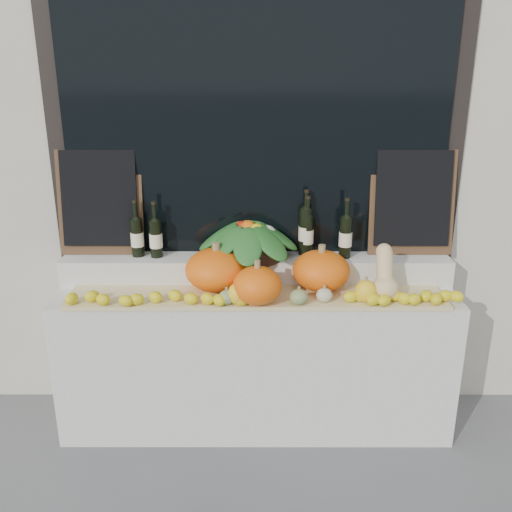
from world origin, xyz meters
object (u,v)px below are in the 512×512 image
at_px(wine_bottle_tall, 306,231).
at_px(butternut_squash, 385,277).
at_px(produce_bowl, 248,239).
at_px(pumpkin_right, 321,270).
at_px(pumpkin_left, 217,270).

bearing_deg(wine_bottle_tall, butternut_squash, -39.93).
bearing_deg(produce_bowl, pumpkin_right, -21.80).
distance_m(pumpkin_left, wine_bottle_tall, 0.59).
bearing_deg(pumpkin_left, wine_bottle_tall, 23.88).
relative_size(pumpkin_right, produce_bowl, 0.52).
distance_m(pumpkin_left, produce_bowl, 0.28).
height_order(produce_bowl, wine_bottle_tall, wine_bottle_tall).
relative_size(butternut_squash, produce_bowl, 0.47).
distance_m(butternut_squash, wine_bottle_tall, 0.56).
relative_size(pumpkin_right, wine_bottle_tall, 0.83).
bearing_deg(produce_bowl, wine_bottle_tall, 9.22).
bearing_deg(pumpkin_right, butternut_squash, -19.94).
bearing_deg(pumpkin_right, wine_bottle_tall, 108.65).
bearing_deg(pumpkin_left, produce_bowl, 44.54).
height_order(pumpkin_left, pumpkin_right, pumpkin_left).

